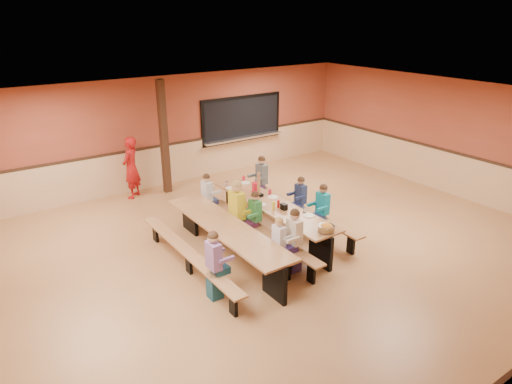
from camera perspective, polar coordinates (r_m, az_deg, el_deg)
ground at (r=9.26m, az=1.71°, el=-7.85°), size 12.00×12.00×0.00m
room_envelope at (r=8.94m, az=1.76°, el=-3.99°), size 12.04×10.04×3.02m
kitchen_pass_through at (r=13.97m, az=-1.75°, el=8.89°), size 2.78×0.28×1.38m
structural_post at (r=12.20m, az=-11.44°, el=6.66°), size 0.18×0.18×3.00m
cafeteria_table_main at (r=9.80m, az=2.04°, el=-2.66°), size 1.91×3.70×0.74m
cafeteria_table_second at (r=8.85m, az=-3.72°, el=-5.51°), size 1.91×3.70×0.74m
seated_child_white_left at (r=8.40m, az=2.87°, el=-6.75°), size 0.33×0.27×1.12m
seated_adult_yellow at (r=9.39m, az=-2.38°, el=-2.68°), size 0.46×0.37×1.39m
seated_child_grey_left at (r=10.44m, az=-6.12°, el=-0.87°), size 0.35×0.29×1.17m
seated_child_teal_right at (r=9.80m, az=8.27°, el=-2.43°), size 0.37×0.30×1.20m
seated_child_navy_right at (r=10.30m, az=5.56°, el=-1.22°), size 0.34×0.28×1.15m
seated_child_char_right at (r=11.38m, az=0.71°, el=1.39°), size 0.39×0.32×1.25m
seated_child_purple_sec at (r=7.71m, az=-5.26°, el=-9.17°), size 0.38×0.31×1.23m
seated_child_green_sec at (r=9.38m, az=-0.11°, el=-3.39°), size 0.35×0.29×1.17m
seated_child_tan_sec at (r=8.47m, az=4.77°, el=-6.11°), size 0.38×0.31×1.24m
standing_woman at (r=12.21m, az=-15.34°, el=2.97°), size 0.70×0.69×1.63m
punch_pitcher at (r=10.35m, az=-0.10°, el=0.63°), size 0.16×0.16×0.22m
chip_bowl at (r=8.59m, az=8.78°, el=-4.46°), size 0.32×0.32×0.15m
napkin_dispenser at (r=9.43m, az=3.51°, el=-1.85°), size 0.10×0.14×0.13m
condiment_mustard at (r=9.43m, az=2.22°, el=-1.70°), size 0.06×0.06×0.17m
condiment_ketchup at (r=9.52m, az=2.81°, el=-1.47°), size 0.06×0.06×0.17m
table_paddle at (r=10.08m, az=0.34°, el=0.20°), size 0.16×0.16×0.56m
place_settings at (r=9.70m, az=2.06°, el=-1.21°), size 0.65×3.30×0.11m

